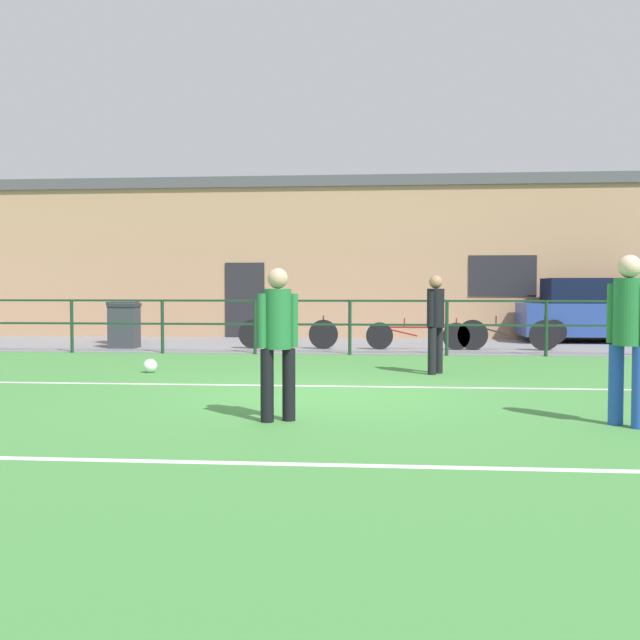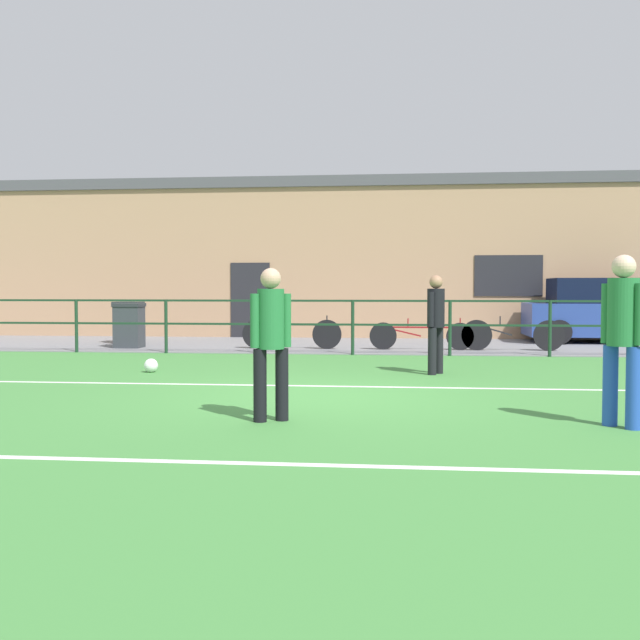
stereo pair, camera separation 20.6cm
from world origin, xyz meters
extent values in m
cube|color=#42843D|center=(0.00, 0.00, -0.02)|extent=(60.00, 44.00, 0.04)
cube|color=white|center=(0.00, 0.99, 0.00)|extent=(36.00, 0.11, 0.00)
cube|color=white|center=(0.00, -3.71, 0.00)|extent=(36.00, 0.11, 0.00)
cube|color=slate|center=(0.00, 8.50, 0.01)|extent=(48.00, 5.00, 0.02)
cylinder|color=#193823|center=(-6.00, 6.00, 0.57)|extent=(0.07, 0.07, 1.15)
cylinder|color=#193823|center=(-4.00, 6.00, 0.57)|extent=(0.07, 0.07, 1.15)
cylinder|color=#193823|center=(-2.00, 6.00, 0.57)|extent=(0.07, 0.07, 1.15)
cylinder|color=#193823|center=(0.00, 6.00, 0.57)|extent=(0.07, 0.07, 1.15)
cylinder|color=#193823|center=(2.00, 6.00, 0.57)|extent=(0.07, 0.07, 1.15)
cylinder|color=#193823|center=(4.00, 6.00, 0.57)|extent=(0.07, 0.07, 1.15)
cube|color=#193823|center=(0.00, 6.00, 1.13)|extent=(36.00, 0.04, 0.04)
cube|color=#193823|center=(0.00, 6.00, 0.63)|extent=(36.00, 0.04, 0.04)
cube|color=tan|center=(0.00, 12.20, 2.09)|extent=(28.00, 2.40, 4.18)
cube|color=#232328|center=(-3.18, 10.98, 1.05)|extent=(1.10, 0.04, 2.10)
cube|color=#232328|center=(3.87, 10.98, 1.73)|extent=(1.80, 0.04, 1.10)
cube|color=#4C4C51|center=(0.00, 12.20, 4.33)|extent=(28.00, 2.56, 0.30)
cylinder|color=black|center=(1.49, 2.56, 0.38)|extent=(0.14, 0.14, 0.76)
cylinder|color=black|center=(1.61, 2.77, 0.38)|extent=(0.14, 0.14, 0.76)
cylinder|color=black|center=(1.55, 2.66, 1.07)|extent=(0.28, 0.28, 0.63)
sphere|color=#A37556|center=(1.55, 2.66, 1.49)|extent=(0.21, 0.21, 0.21)
cylinder|color=black|center=(1.47, 2.52, 1.05)|extent=(0.10, 0.10, 0.56)
cylinder|color=black|center=(1.64, 2.81, 1.05)|extent=(0.10, 0.10, 0.56)
cylinder|color=blue|center=(3.09, -1.71, 0.41)|extent=(0.15, 0.15, 0.82)
cylinder|color=blue|center=(3.26, -1.90, 0.41)|extent=(0.15, 0.15, 0.82)
cylinder|color=#237038|center=(3.18, -1.81, 1.15)|extent=(0.30, 0.30, 0.67)
sphere|color=beige|center=(3.18, -1.81, 1.60)|extent=(0.23, 0.23, 0.23)
cylinder|color=#237038|center=(3.05, -1.67, 1.13)|extent=(0.11, 0.11, 0.60)
cylinder|color=black|center=(-0.25, -1.78, 0.38)|extent=(0.14, 0.14, 0.76)
cylinder|color=black|center=(-0.47, -1.88, 0.38)|extent=(0.14, 0.14, 0.76)
cylinder|color=#237038|center=(-0.36, -1.83, 1.07)|extent=(0.28, 0.28, 0.63)
sphere|color=tan|center=(-0.36, -1.83, 1.49)|extent=(0.21, 0.21, 0.21)
cylinder|color=#237038|center=(-0.21, -1.76, 1.05)|extent=(0.10, 0.10, 0.56)
cylinder|color=#237038|center=(-0.51, -1.90, 1.05)|extent=(0.10, 0.10, 0.56)
sphere|color=white|center=(-3.11, 2.42, 0.11)|extent=(0.23, 0.23, 0.23)
cube|color=#28428E|center=(6.23, 9.99, 0.60)|extent=(4.08, 1.69, 0.83)
cube|color=black|center=(6.02, 9.99, 1.33)|extent=(2.45, 1.42, 0.63)
cylinder|color=black|center=(4.84, 9.18, 0.32)|extent=(0.60, 0.18, 0.60)
cylinder|color=black|center=(4.84, 10.80, 0.32)|extent=(0.60, 0.18, 0.60)
cylinder|color=black|center=(-2.26, 7.20, 0.35)|extent=(0.66, 0.04, 0.66)
cylinder|color=black|center=(-0.66, 7.20, 0.35)|extent=(0.66, 0.04, 0.66)
cube|color=black|center=(-1.46, 7.20, 0.56)|extent=(1.25, 0.04, 0.04)
cube|color=black|center=(-1.86, 7.20, 0.46)|extent=(0.78, 0.03, 0.24)
cylinder|color=black|center=(-1.74, 7.20, 0.66)|extent=(0.03, 0.03, 0.20)
cylinder|color=black|center=(-0.66, 7.20, 0.63)|extent=(0.03, 0.03, 0.28)
cylinder|color=black|center=(0.60, 7.20, 0.32)|extent=(0.61, 0.04, 0.61)
cylinder|color=black|center=(2.30, 7.20, 0.32)|extent=(0.61, 0.04, 0.61)
cube|color=maroon|center=(1.45, 7.20, 0.52)|extent=(1.32, 0.04, 0.04)
cube|color=maroon|center=(1.03, 7.20, 0.42)|extent=(0.83, 0.03, 0.22)
cylinder|color=maroon|center=(1.16, 7.20, 0.62)|extent=(0.03, 0.03, 0.20)
cylinder|color=maroon|center=(2.30, 7.20, 0.59)|extent=(0.03, 0.03, 0.28)
cylinder|color=black|center=(2.66, 7.20, 0.36)|extent=(0.67, 0.04, 0.67)
cylinder|color=black|center=(4.22, 7.20, 0.36)|extent=(0.67, 0.04, 0.67)
cube|color=black|center=(3.44, 7.20, 0.57)|extent=(1.21, 0.04, 0.04)
cube|color=black|center=(3.05, 7.20, 0.47)|extent=(0.76, 0.03, 0.24)
cylinder|color=black|center=(3.17, 7.20, 0.67)|extent=(0.03, 0.03, 0.20)
cylinder|color=black|center=(4.22, 7.20, 0.64)|extent=(0.03, 0.03, 0.28)
cube|color=#33383D|center=(-5.23, 7.11, 0.49)|extent=(0.60, 0.50, 0.94)
cube|color=#282C30|center=(-5.23, 7.11, 1.00)|extent=(0.64, 0.54, 0.08)
cube|color=#33383D|center=(-5.74, 8.42, 0.50)|extent=(0.62, 0.52, 0.95)
cube|color=#282C30|center=(-5.74, 8.42, 1.01)|extent=(0.66, 0.56, 0.08)
camera|label=1|loc=(0.77, -9.47, 1.39)|focal=41.82mm
camera|label=2|loc=(0.97, -9.45, 1.39)|focal=41.82mm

